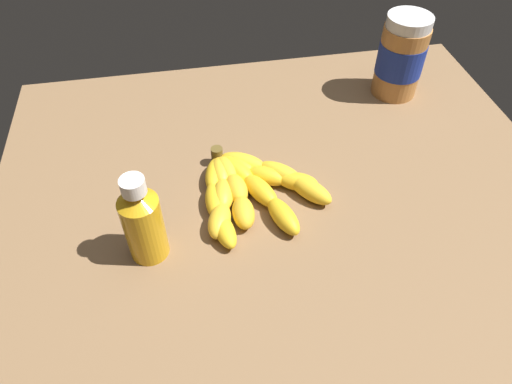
% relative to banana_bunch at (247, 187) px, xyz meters
% --- Properties ---
extents(ground_plane, '(0.93, 0.78, 0.04)m').
position_rel_banana_bunch_xyz_m(ground_plane, '(-0.06, 0.00, -0.04)').
color(ground_plane, brown).
extents(banana_bunch, '(0.21, 0.21, 0.03)m').
position_rel_banana_bunch_xyz_m(banana_bunch, '(0.00, 0.00, 0.00)').
color(banana_bunch, yellow).
rests_on(banana_bunch, ground_plane).
extents(peanut_butter_jar, '(0.09, 0.09, 0.16)m').
position_rel_banana_bunch_xyz_m(peanut_butter_jar, '(-0.34, -0.23, 0.06)').
color(peanut_butter_jar, '#B27238').
rests_on(peanut_butter_jar, ground_plane).
extents(honey_bottle, '(0.06, 0.06, 0.15)m').
position_rel_banana_bunch_xyz_m(honey_bottle, '(0.16, 0.09, 0.05)').
color(honey_bottle, gold).
rests_on(honey_bottle, ground_plane).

